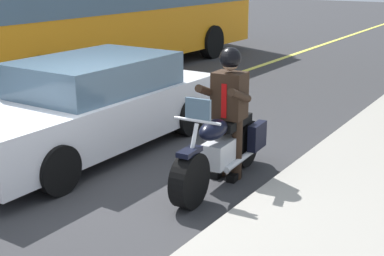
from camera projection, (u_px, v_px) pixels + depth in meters
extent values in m
plane|color=#333335|center=(101.00, 181.00, 6.98)|extent=(80.00, 80.00, 0.00)
cube|color=#E5DB4C|center=(2.00, 153.00, 8.02)|extent=(60.00, 0.16, 0.01)
cylinder|color=black|center=(190.00, 180.00, 6.15)|extent=(0.67, 0.25, 0.66)
cylinder|color=black|center=(244.00, 143.00, 7.45)|extent=(0.67, 0.25, 0.66)
cube|color=silver|center=(220.00, 153.00, 6.79)|extent=(0.58, 0.32, 0.32)
ellipsoid|color=black|center=(213.00, 130.00, 6.52)|extent=(0.58, 0.32, 0.24)
cube|color=black|center=(232.00, 122.00, 6.99)|extent=(0.72, 0.33, 0.12)
cube|color=black|center=(257.00, 136.00, 7.26)|extent=(0.41, 0.15, 0.36)
cube|color=black|center=(228.00, 131.00, 7.46)|extent=(0.41, 0.15, 0.36)
cylinder|color=silver|center=(190.00, 158.00, 6.09)|extent=(0.35, 0.07, 0.76)
cylinder|color=silver|center=(197.00, 121.00, 6.11)|extent=(0.08, 0.60, 0.04)
cube|color=black|center=(190.00, 152.00, 6.05)|extent=(0.37, 0.19, 0.06)
cylinder|color=silver|center=(241.00, 159.00, 7.02)|extent=(0.90, 0.14, 0.08)
cube|color=slate|center=(198.00, 110.00, 6.09)|extent=(0.06, 0.32, 0.28)
cylinder|color=black|center=(237.00, 148.00, 6.95)|extent=(0.14, 0.14, 0.84)
cube|color=black|center=(234.00, 176.00, 7.01)|extent=(0.27, 0.13, 0.10)
cylinder|color=black|center=(220.00, 146.00, 7.06)|extent=(0.14, 0.14, 0.84)
cube|color=black|center=(218.00, 173.00, 7.12)|extent=(0.27, 0.13, 0.10)
cube|color=black|center=(230.00, 95.00, 6.80)|extent=(0.35, 0.42, 0.60)
cube|color=red|center=(224.00, 101.00, 6.68)|extent=(0.03, 0.07, 0.44)
cylinder|color=black|center=(240.00, 96.00, 6.53)|extent=(0.56, 0.14, 0.28)
cylinder|color=black|center=(208.00, 92.00, 6.73)|extent=(0.56, 0.14, 0.28)
sphere|color=tan|center=(230.00, 62.00, 6.68)|extent=(0.22, 0.22, 0.22)
sphere|color=black|center=(230.00, 58.00, 6.66)|extent=(0.28, 0.28, 0.28)
cube|color=orange|center=(110.00, 4.00, 13.93)|extent=(11.00, 2.50, 2.85)
cylinder|color=black|center=(39.00, 80.00, 10.79)|extent=(1.00, 0.30, 1.00)
cylinder|color=black|center=(212.00, 42.00, 16.24)|extent=(1.00, 0.30, 1.00)
cylinder|color=black|center=(149.00, 36.00, 17.50)|extent=(1.00, 0.30, 1.00)
cube|color=white|center=(88.00, 115.00, 8.04)|extent=(4.60, 1.80, 0.70)
cube|color=slate|center=(95.00, 77.00, 8.04)|extent=(2.40, 1.60, 0.60)
cylinder|color=black|center=(57.00, 170.00, 6.50)|extent=(0.64, 0.22, 0.64)
cylinder|color=black|center=(188.00, 116.00, 8.82)|extent=(0.64, 0.22, 0.64)
cylinder|color=black|center=(110.00, 103.00, 9.71)|extent=(0.64, 0.22, 0.64)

